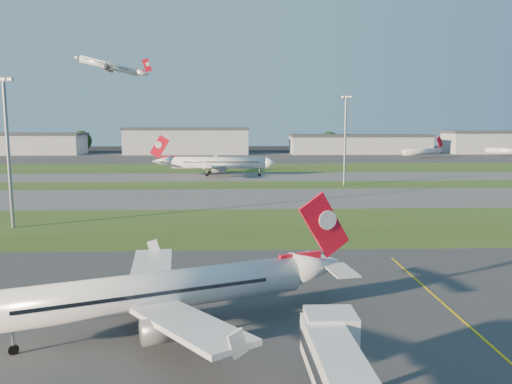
{
  "coord_description": "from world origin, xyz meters",
  "views": [
    {
      "loc": [
        -15.73,
        -34.7,
        18.3
      ],
      "look_at": [
        -12.85,
        45.65,
        7.0
      ],
      "focal_mm": 35.0,
      "sensor_mm": 36.0,
      "label": 1
    }
  ],
  "objects_px": {
    "mini_jet_near": "(422,152)",
    "light_mast_centre": "(345,134)",
    "light_mast_west": "(8,143)",
    "airliner_taxiing": "(218,163)",
    "airliner_parked": "(160,292)"
  },
  "relations": [
    {
      "from": "mini_jet_near",
      "to": "light_mast_centre",
      "type": "distance_m",
      "value": 127.36
    },
    {
      "from": "mini_jet_near",
      "to": "light_mast_west",
      "type": "xyz_separation_m",
      "value": [
        -133.59,
        -165.75,
        11.53
      ]
    },
    {
      "from": "airliner_taxiing",
      "to": "mini_jet_near",
      "type": "bearing_deg",
      "value": -137.68
    },
    {
      "from": "mini_jet_near",
      "to": "light_mast_west",
      "type": "height_order",
      "value": "light_mast_west"
    },
    {
      "from": "mini_jet_near",
      "to": "light_mast_west",
      "type": "bearing_deg",
      "value": -156.71
    },
    {
      "from": "airliner_parked",
      "to": "light_mast_centre",
      "type": "relative_size",
      "value": 1.21
    },
    {
      "from": "airliner_parked",
      "to": "airliner_taxiing",
      "type": "relative_size",
      "value": 0.79
    },
    {
      "from": "mini_jet_near",
      "to": "airliner_taxiing",
      "type": "bearing_deg",
      "value": -169.02
    },
    {
      "from": "airliner_taxiing",
      "to": "light_mast_centre",
      "type": "height_order",
      "value": "light_mast_centre"
    },
    {
      "from": "light_mast_west",
      "to": "airliner_taxiing",
      "type": "bearing_deg",
      "value": 69.03
    },
    {
      "from": "airliner_taxiing",
      "to": "light_mast_west",
      "type": "relative_size",
      "value": 1.55
    },
    {
      "from": "airliner_taxiing",
      "to": "mini_jet_near",
      "type": "relative_size",
      "value": 1.53
    },
    {
      "from": "airliner_taxiing",
      "to": "mini_jet_near",
      "type": "height_order",
      "value": "airliner_taxiing"
    },
    {
      "from": "airliner_parked",
      "to": "mini_jet_near",
      "type": "bearing_deg",
      "value": 43.52
    },
    {
      "from": "light_mast_west",
      "to": "mini_jet_near",
      "type": "bearing_deg",
      "value": 51.13
    }
  ]
}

